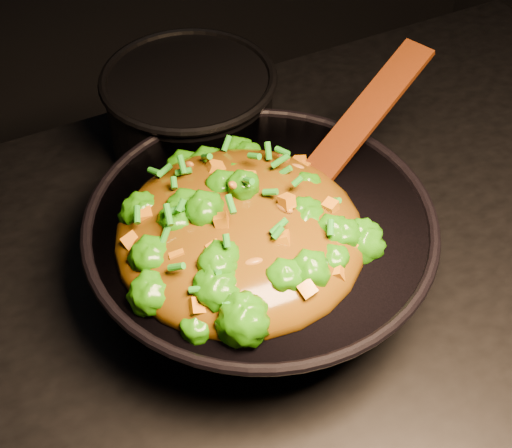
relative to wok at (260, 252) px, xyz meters
name	(u,v)px	position (x,y,z in m)	size (l,w,h in m)	color
wok	(260,252)	(0.00, 0.00, 0.00)	(0.36, 0.36, 0.10)	black
stir_fry	(239,208)	(-0.03, -0.01, 0.09)	(0.25, 0.25, 0.09)	#267D08
spatula	(355,127)	(0.14, 0.04, 0.09)	(0.25, 0.04, 0.01)	#3B1507
back_pot	(191,114)	(0.02, 0.25, 0.01)	(0.21, 0.21, 0.12)	black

